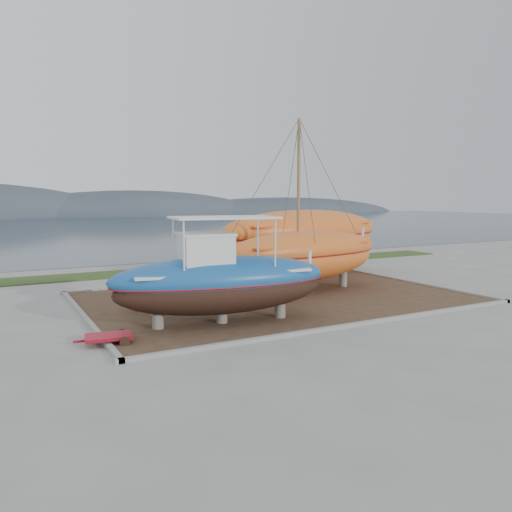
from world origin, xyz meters
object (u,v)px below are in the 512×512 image
blue_caique (221,270)px  white_dinghy (167,292)px  red_trailer (109,339)px  orange_sailboat (306,207)px  orange_bare_hull (304,244)px

blue_caique → white_dinghy: size_ratio=2.09×
blue_caique → red_trailer: size_ratio=3.76×
orange_sailboat → red_trailer: orange_sailboat is taller
blue_caique → orange_bare_hull: bearing=49.2°
blue_caique → white_dinghy: blue_caique is taller
white_dinghy → orange_sailboat: (7.38, -0.24, 3.78)m
white_dinghy → red_trailer: 5.92m
orange_bare_hull → white_dinghy: bearing=-164.8°
orange_bare_hull → red_trailer: (-14.14, -9.16, -1.91)m
blue_caique → orange_sailboat: orange_sailboat is taller
orange_bare_hull → orange_sailboat: bearing=-131.5°
orange_sailboat → red_trailer: 12.61m
orange_sailboat → red_trailer: size_ratio=4.23×
blue_caique → white_dinghy: (-0.89, 4.01, -1.47)m
orange_bare_hull → red_trailer: bearing=-155.1°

